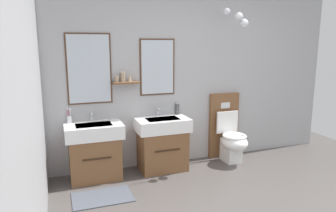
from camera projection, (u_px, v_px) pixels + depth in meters
wall_back at (194, 70)px, 4.66m from camera, size 4.49×0.66×2.73m
wall_left at (20, 103)px, 2.07m from camera, size 0.12×4.19×2.73m
bath_mat at (102, 197)px, 3.64m from camera, size 0.68×0.44×0.01m
vanity_sink_left at (95, 150)px, 4.11m from camera, size 0.73×0.48×0.73m
tap_on_left_sink at (92, 116)px, 4.19m from camera, size 0.03×0.13×0.11m
vanity_sink_right at (162, 143)px, 4.42m from camera, size 0.73×0.48×0.73m
tap_on_right_sink at (158, 111)px, 4.50m from camera, size 0.03×0.13×0.11m
toilet at (229, 136)px, 4.78m from camera, size 0.48×0.62×1.00m
toothbrush_cup at (69, 119)px, 4.09m from camera, size 0.07×0.07×0.21m
soap_dispenser at (177, 109)px, 4.60m from camera, size 0.06×0.06×0.19m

